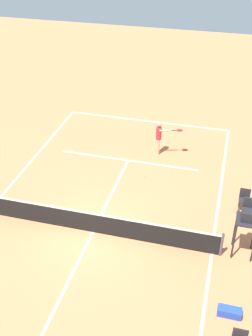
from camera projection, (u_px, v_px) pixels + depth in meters
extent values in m
plane|color=#D37A4C|center=(93.00, 232.00, 16.78)|extent=(60.00, 60.00, 0.00)
cube|color=white|center=(148.00, 121.00, 24.86)|extent=(9.34, 0.10, 0.01)
cube|color=white|center=(212.00, 254.00, 15.77)|extent=(0.10, 20.02, 0.01)
cube|color=white|center=(128.00, 160.00, 21.22)|extent=(7.01, 0.10, 0.01)
cube|color=white|center=(93.00, 232.00, 16.78)|extent=(0.10, 11.01, 0.01)
cylinder|color=#4C4C51|center=(222.00, 245.00, 15.41)|extent=(0.10, 0.10, 1.07)
cube|color=black|center=(92.00, 223.00, 16.53)|extent=(9.94, 0.03, 0.91)
cube|color=white|center=(92.00, 214.00, 16.27)|extent=(9.94, 0.04, 0.06)
cylinder|color=#D8A884|center=(158.00, 145.00, 21.66)|extent=(0.12, 0.12, 0.84)
cylinder|color=#D8A884|center=(158.00, 147.00, 21.50)|extent=(0.12, 0.12, 0.84)
cylinder|color=red|center=(159.00, 133.00, 21.17)|extent=(0.28, 0.28, 0.66)
sphere|color=#D8A884|center=(159.00, 124.00, 20.89)|extent=(0.24, 0.24, 0.24)
cylinder|color=#D8A884|center=(158.00, 131.00, 21.31)|extent=(0.09, 0.09, 0.58)
cylinder|color=#D8A884|center=(165.00, 131.00, 20.88)|extent=(0.58, 0.25, 0.09)
cylinder|color=black|center=(174.00, 130.00, 20.89)|extent=(0.26, 0.11, 0.04)
ellipsoid|color=red|center=(180.00, 130.00, 20.90)|extent=(0.39, 0.36, 0.04)
sphere|color=#CCE033|center=(144.00, 176.00, 20.03)|extent=(0.07, 0.07, 0.07)
cylinder|color=#232328|center=(234.00, 242.00, 15.19)|extent=(0.07, 0.07, 1.55)
cylinder|color=#232328|center=(235.00, 229.00, 15.75)|extent=(0.07, 0.07, 1.55)
cube|color=#232328|center=(248.00, 220.00, 14.95)|extent=(0.80, 0.80, 0.06)
cube|color=#232328|center=(249.00, 215.00, 14.83)|extent=(0.50, 0.44, 0.40)
cube|color=#232328|center=(250.00, 204.00, 14.80)|extent=(0.50, 0.06, 0.50)
cube|color=#232328|center=(240.00, 334.00, 12.07)|extent=(0.44, 0.04, 0.44)
cylinder|color=#262626|center=(247.00, 209.00, 17.64)|extent=(0.04, 0.04, 0.45)
cylinder|color=#262626|center=(239.00, 207.00, 17.71)|extent=(0.04, 0.04, 0.45)
cylinder|color=#262626|center=(247.00, 204.00, 17.92)|extent=(0.04, 0.04, 0.45)
cylinder|color=#262626|center=(239.00, 202.00, 18.00)|extent=(0.04, 0.04, 0.45)
cube|color=#232328|center=(244.00, 201.00, 17.68)|extent=(0.44, 0.44, 0.06)
cube|color=#232328|center=(245.00, 193.00, 17.72)|extent=(0.44, 0.04, 0.44)
cube|color=#2647B7|center=(229.00, 312.00, 13.40)|extent=(0.76, 0.32, 0.30)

